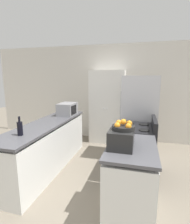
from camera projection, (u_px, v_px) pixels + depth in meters
name	position (u px, v px, depth m)	size (l,w,h in m)	color
wall_back	(109.00, 93.00, 4.88)	(7.00, 0.06, 2.60)	silver
counter_left	(47.00, 146.00, 3.33)	(0.60, 2.41, 0.90)	silver
counter_right	(130.00, 180.00, 2.24)	(0.60, 0.97, 0.90)	silver
pantry_cabinet	(107.00, 107.00, 4.66)	(0.90, 0.52, 1.90)	white
stove	(135.00, 151.00, 3.06)	(0.66, 0.75, 1.06)	black
refrigerator	(139.00, 118.00, 3.68)	(0.73, 0.68, 1.76)	#B7B7BC
microwave	(67.00, 109.00, 3.88)	(0.34, 0.46, 0.27)	#939399
wine_bottle	(20.00, 128.00, 2.52)	(0.08, 0.08, 0.28)	black
toaster_oven	(121.00, 138.00, 2.11)	(0.30, 0.43, 0.22)	black
fruit_bowl	(123.00, 126.00, 2.06)	(0.27, 0.27, 0.13)	black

